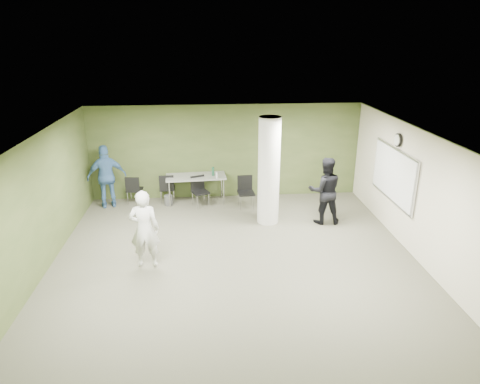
{
  "coord_description": "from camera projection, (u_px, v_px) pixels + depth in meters",
  "views": [
    {
      "loc": [
        -0.56,
        -8.31,
        4.7
      ],
      "look_at": [
        0.18,
        1.0,
        1.23
      ],
      "focal_mm": 32.0,
      "sensor_mm": 36.0,
      "label": 1
    }
  ],
  "objects": [
    {
      "name": "folding_table",
      "position": [
        196.0,
        178.0,
        12.42
      ],
      "size": [
        1.77,
        0.86,
        1.07
      ],
      "rotation": [
        0.0,
        0.0,
        0.06
      ],
      "color": "gray",
      "rests_on": "floor"
    },
    {
      "name": "chair_table_right",
      "position": [
        246.0,
        189.0,
        12.2
      ],
      "size": [
        0.49,
        0.49,
        0.9
      ],
      "rotation": [
        0.0,
        0.0,
        0.08
      ],
      "color": "black",
      "rests_on": "floor"
    },
    {
      "name": "wall_back",
      "position": [
        226.0,
        152.0,
        12.69
      ],
      "size": [
        8.0,
        2.8,
        0.02
      ],
      "primitive_type": "cube",
      "rotation": [
        1.57,
        0.0,
        0.0
      ],
      "color": "#3E5025",
      "rests_on": "floor"
    },
    {
      "name": "floor",
      "position": [
        235.0,
        260.0,
        9.44
      ],
      "size": [
        8.0,
        8.0,
        0.0
      ],
      "primitive_type": "plane",
      "color": "#4D4C3C",
      "rests_on": "ground"
    },
    {
      "name": "chair_back_left",
      "position": [
        134.0,
        188.0,
        12.41
      ],
      "size": [
        0.46,
        0.46,
        0.85
      ],
      "rotation": [
        0.0,
        0.0,
        3.04
      ],
      "color": "black",
      "rests_on": "floor"
    },
    {
      "name": "wall_left",
      "position": [
        39.0,
        207.0,
        8.66
      ],
      "size": [
        0.02,
        8.0,
        2.8
      ],
      "primitive_type": "cube",
      "color": "#3E5025",
      "rests_on": "floor"
    },
    {
      "name": "whiteboard",
      "position": [
        393.0,
        174.0,
        10.34
      ],
      "size": [
        0.05,
        2.3,
        1.3
      ],
      "color": "silver",
      "rests_on": "wall_right_cream"
    },
    {
      "name": "wall_right_cream",
      "position": [
        419.0,
        196.0,
        9.26
      ],
      "size": [
        0.02,
        8.0,
        2.8
      ],
      "primitive_type": "cube",
      "color": "beige",
      "rests_on": "floor"
    },
    {
      "name": "wastebasket",
      "position": [
        169.0,
        200.0,
        12.44
      ],
      "size": [
        0.25,
        0.25,
        0.29
      ],
      "primitive_type": "cylinder",
      "color": "#4C4C4C",
      "rests_on": "floor"
    },
    {
      "name": "wall_clock",
      "position": [
        398.0,
        140.0,
        10.04
      ],
      "size": [
        0.06,
        0.32,
        0.32
      ],
      "color": "black",
      "rests_on": "wall_right_cream"
    },
    {
      "name": "chair_back_right",
      "position": [
        167.0,
        186.0,
        12.47
      ],
      "size": [
        0.46,
        0.46,
        0.88
      ],
      "rotation": [
        0.0,
        0.0,
        3.18
      ],
      "color": "black",
      "rests_on": "floor"
    },
    {
      "name": "man_blue",
      "position": [
        107.0,
        177.0,
        12.05
      ],
      "size": [
        1.15,
        0.71,
        1.82
      ],
      "primitive_type": "imported",
      "rotation": [
        0.0,
        0.0,
        3.41
      ],
      "color": "#416AA2",
      "rests_on": "floor"
    },
    {
      "name": "ceiling",
      "position": [
        235.0,
        136.0,
        8.47
      ],
      "size": [
        8.0,
        8.0,
        0.0
      ],
      "primitive_type": "plane",
      "rotation": [
        3.14,
        0.0,
        0.0
      ],
      "color": "white",
      "rests_on": "wall_back"
    },
    {
      "name": "chair_table_left",
      "position": [
        199.0,
        189.0,
        12.3
      ],
      "size": [
        0.57,
        0.57,
        0.87
      ],
      "rotation": [
        0.0,
        0.0,
        0.4
      ],
      "color": "black",
      "rests_on": "floor"
    },
    {
      "name": "man_black",
      "position": [
        325.0,
        191.0,
        11.04
      ],
      "size": [
        0.89,
        0.71,
        1.78
      ],
      "primitive_type": "imported",
      "rotation": [
        0.0,
        0.0,
        3.1
      ],
      "color": "black",
      "rests_on": "floor"
    },
    {
      "name": "woman_white",
      "position": [
        144.0,
        229.0,
        8.93
      ],
      "size": [
        0.63,
        0.42,
        1.72
      ],
      "primitive_type": "imported",
      "rotation": [
        0.0,
        0.0,
        3.13
      ],
      "color": "silver",
      "rests_on": "floor"
    },
    {
      "name": "column",
      "position": [
        269.0,
        171.0,
        10.9
      ],
      "size": [
        0.56,
        0.56,
        2.8
      ],
      "primitive_type": "cylinder",
      "color": "silver",
      "rests_on": "floor"
    }
  ]
}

